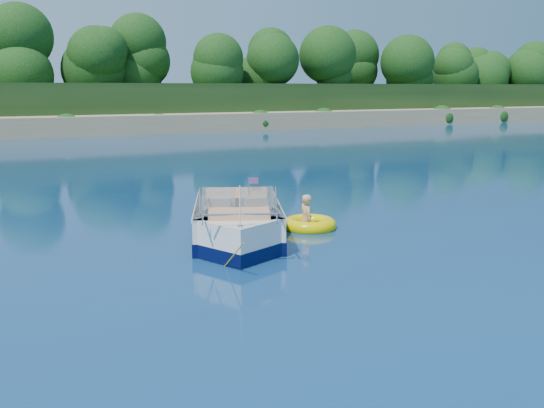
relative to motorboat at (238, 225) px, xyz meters
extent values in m
plane|color=#0B234E|center=(1.12, -0.48, -0.37)|extent=(160.00, 160.00, 0.00)
cube|color=#958056|center=(1.12, 37.52, 0.13)|extent=(170.00, 8.00, 2.00)
cube|color=black|center=(1.12, 64.52, 0.63)|extent=(170.00, 56.00, 6.00)
cylinder|color=black|center=(1.12, 41.52, 2.93)|extent=(0.44, 0.44, 3.60)
sphere|color=black|center=(1.12, 41.52, 6.35)|extent=(5.94, 5.94, 5.94)
cylinder|color=black|center=(21.12, 39.52, 2.43)|extent=(0.44, 0.44, 2.60)
sphere|color=black|center=(21.12, 39.52, 4.90)|extent=(4.29, 4.29, 4.29)
cylinder|color=black|center=(49.12, 41.02, 2.63)|extent=(0.44, 0.44, 3.00)
sphere|color=black|center=(49.12, 41.02, 5.48)|extent=(4.95, 4.95, 4.95)
cube|color=white|center=(0.15, 0.36, -0.06)|extent=(3.31, 4.29, 1.06)
cube|color=white|center=(-0.54, -1.31, -0.06)|extent=(1.87, 1.87, 1.06)
cube|color=#050A32|center=(0.15, 0.36, -0.21)|extent=(3.36, 4.34, 0.30)
cube|color=#050A32|center=(-0.54, -1.31, -0.21)|extent=(1.90, 1.90, 0.30)
cube|color=tan|center=(0.26, 0.64, 0.23)|extent=(2.51, 3.08, 0.10)
cube|color=white|center=(0.15, 0.36, 0.44)|extent=(3.35, 4.31, 0.06)
cube|color=black|center=(0.94, 2.29, -0.02)|extent=(0.65, 0.54, 0.91)
cube|color=#8C9EA5|center=(-0.54, -0.12, 0.73)|extent=(0.81, 0.63, 0.49)
cube|color=#8C9EA5|center=(0.30, -0.47, 0.73)|extent=(0.83, 0.45, 0.49)
cube|color=tan|center=(-0.37, 0.30, 0.47)|extent=(0.72, 0.72, 0.40)
cube|color=tan|center=(0.47, -0.05, 0.47)|extent=(0.72, 0.72, 0.40)
cube|color=tan|center=(0.53, 1.29, 0.47)|extent=(1.67, 1.11, 0.38)
cube|color=tan|center=(-0.47, -1.14, 0.45)|extent=(1.52, 1.21, 0.34)
cylinder|color=white|center=(-0.83, -2.02, 0.89)|extent=(0.04, 0.04, 0.86)
cube|color=red|center=(0.21, -0.43, 1.13)|extent=(0.21, 0.10, 0.14)
cube|color=silver|center=(-0.85, -2.07, 0.50)|extent=(0.12, 0.09, 0.05)
cylinder|color=gold|center=(-1.12, -2.34, -0.02)|extent=(0.07, 1.09, 0.77)
torus|color=#FFDB00|center=(2.19, 0.33, -0.28)|extent=(1.48, 1.48, 0.37)
torus|color=red|center=(2.19, 0.33, -0.26)|extent=(1.22, 1.22, 0.12)
imported|color=tan|center=(2.07, 0.34, -0.37)|extent=(0.36, 0.76, 1.47)
camera|label=1|loc=(-5.66, -13.02, 3.25)|focal=40.00mm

